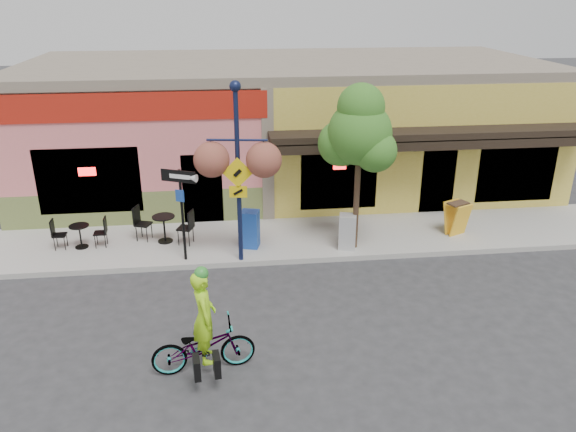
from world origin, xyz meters
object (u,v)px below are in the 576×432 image
Objects in this scene: newspaper_box_grey at (347,232)px; lamp_post at (238,175)px; bicycle at (203,347)px; one_way_sign at (183,216)px; newspaper_box_blue at (250,229)px; street_tree at (358,168)px; building at (286,123)px; cyclist_rider at (205,328)px.

lamp_post is at bearing -158.85° from newspaper_box_grey.
one_way_sign is at bearing 0.56° from bicycle.
one_way_sign is (-1.47, 0.18, -1.11)m from lamp_post.
street_tree is at bearing 8.75° from newspaper_box_blue.
cyclist_rider is (-2.80, -11.23, -1.32)m from building.
lamp_post reaches higher than newspaper_box_grey.
bicycle is 2.01× the size of newspaper_box_grey.
newspaper_box_blue reaches higher than newspaper_box_grey.
bicycle is 5.30m from newspaper_box_blue.
building is at bearing -20.80° from cyclist_rider.
street_tree is (4.00, 4.81, 1.51)m from cyclist_rider.
cyclist_rider is 4.63m from one_way_sign.
cyclist_rider is (0.05, 0.00, 0.41)m from bicycle.
lamp_post reaches higher than cyclist_rider.
newspaper_box_blue is (0.29, 0.78, -1.83)m from lamp_post.
lamp_post is (0.83, 4.38, 1.58)m from cyclist_rider.
lamp_post is at bearing 17.08° from one_way_sign.
one_way_sign is 1.99m from newspaper_box_blue.
newspaper_box_grey is (2.95, 0.38, -1.87)m from lamp_post.
one_way_sign reaches higher than newspaper_box_blue.
newspaper_box_blue is at bearing -19.03° from cyclist_rider.
building is 7.13m from lamp_post.
newspaper_box_blue is 1.08× the size of newspaper_box_grey.
building is 3.86× the size of lamp_post.
newspaper_box_grey is at bearing 15.48° from lamp_post.
cyclist_rider is at bearing -57.95° from one_way_sign.
street_tree reaches higher than newspaper_box_blue.
street_tree is (2.88, -0.35, 1.76)m from newspaper_box_blue.
lamp_post is (-1.97, -6.85, 0.26)m from building.
building is 18.52× the size of newspaper_box_grey.
lamp_post is 3.21m from street_tree.
one_way_sign is at bearing -178.83° from lamp_post.
newspaper_box_blue is 2.69m from newspaper_box_grey.
newspaper_box_blue is at bearing 42.97° from one_way_sign.
bicycle is at bearing -130.10° from street_tree.
newspaper_box_grey is at bearing -81.41° from building.
bicycle is 0.43× the size of street_tree.
building is 11.72m from bicycle.
one_way_sign is at bearing -117.28° from building.
cyclist_rider is 4.73m from lamp_post.
one_way_sign is at bearing -163.59° from newspaper_box_grey.
newspaper_box_grey is at bearing -45.22° from cyclist_rider.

